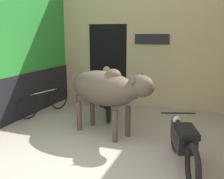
# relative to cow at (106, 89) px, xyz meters

# --- Properties ---
(ground_plane) EXTENTS (30.00, 30.00, 0.00)m
(ground_plane) POSITION_rel_cow_xyz_m (0.17, -1.70, -0.98)
(ground_plane) COLOR #9E9389
(wall_left_shopfront) EXTENTS (0.25, 4.13, 3.93)m
(wall_left_shopfront) POSITION_rel_cow_xyz_m (-2.44, 0.36, 0.92)
(wall_left_shopfront) COLOR green
(wall_left_shopfront) RESTS_ON ground_plane
(wall_back_with_doorway) EXTENTS (5.05, 0.93, 3.93)m
(wall_back_with_doorway) POSITION_rel_cow_xyz_m (-0.22, 2.69, 0.70)
(wall_back_with_doorway) COLOR #C6B289
(wall_back_with_doorway) RESTS_ON ground_plane
(cow) EXTENTS (2.11, 1.28, 1.41)m
(cow) POSITION_rel_cow_xyz_m (0.00, 0.00, 0.00)
(cow) COLOR #4C4238
(cow) RESTS_ON ground_plane
(motorcycle_near) EXTENTS (0.74, 1.81, 0.77)m
(motorcycle_near) POSITION_rel_cow_xyz_m (1.64, -0.90, -0.55)
(motorcycle_near) COLOR black
(motorcycle_near) RESTS_ON ground_plane
(motorcycle_far) EXTENTS (0.86, 1.64, 0.74)m
(motorcycle_far) POSITION_rel_cow_xyz_m (-0.46, 1.21, -0.57)
(motorcycle_far) COLOR black
(motorcycle_far) RESTS_ON ground_plane
(bicycle) EXTENTS (0.53, 1.67, 0.66)m
(bicycle) POSITION_rel_cow_xyz_m (-2.05, 0.79, -0.64)
(bicycle) COLOR black
(bicycle) RESTS_ON ground_plane
(shopkeeper_seated) EXTENTS (0.37, 0.34, 1.16)m
(shopkeeper_seated) POSITION_rel_cow_xyz_m (-0.79, 2.01, -0.37)
(shopkeeper_seated) COLOR #282833
(shopkeeper_seated) RESTS_ON ground_plane
(plastic_stool) EXTENTS (0.38, 0.38, 0.41)m
(plastic_stool) POSITION_rel_cow_xyz_m (-1.21, 2.08, -0.76)
(plastic_stool) COLOR #DB6093
(plastic_stool) RESTS_ON ground_plane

